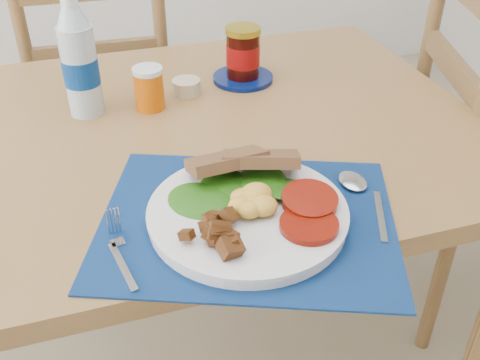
% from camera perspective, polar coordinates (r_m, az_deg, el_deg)
% --- Properties ---
extents(table, '(1.40, 0.90, 0.75)m').
position_cam_1_polar(table, '(1.20, -9.44, 1.31)').
color(table, brown).
rests_on(table, ground).
extents(chair_far, '(0.44, 0.42, 1.15)m').
position_cam_1_polar(chair_far, '(1.81, -13.97, 9.56)').
color(chair_far, '#55301E').
rests_on(chair_far, ground).
extents(placemat, '(0.57, 0.51, 0.00)m').
position_cam_1_polar(placemat, '(0.90, 0.77, -4.12)').
color(placemat, '#040F31').
rests_on(placemat, table).
extents(breakfast_plate, '(0.31, 0.31, 0.08)m').
position_cam_1_polar(breakfast_plate, '(0.88, 0.49, -3.16)').
color(breakfast_plate, silver).
rests_on(breakfast_plate, placemat).
extents(fork, '(0.03, 0.16, 0.00)m').
position_cam_1_polar(fork, '(0.85, -12.15, -7.08)').
color(fork, '#B2B5BA').
rests_on(fork, placemat).
extents(spoon, '(0.06, 0.19, 0.01)m').
position_cam_1_polar(spoon, '(0.97, 12.11, -1.17)').
color(spoon, '#B2B5BA').
rests_on(spoon, placemat).
extents(water_bottle, '(0.07, 0.07, 0.25)m').
position_cam_1_polar(water_bottle, '(1.21, -15.97, 11.31)').
color(water_bottle, '#ADBFCC').
rests_on(water_bottle, table).
extents(juice_glass, '(0.06, 0.06, 0.09)m').
position_cam_1_polar(juice_glass, '(1.23, -9.21, 9.07)').
color(juice_glass, '#C95405').
rests_on(juice_glass, table).
extents(ramekin, '(0.06, 0.06, 0.03)m').
position_cam_1_polar(ramekin, '(1.30, -5.48, 9.42)').
color(ramekin, '#BFB28C').
rests_on(ramekin, table).
extents(jam_on_saucer, '(0.14, 0.14, 0.13)m').
position_cam_1_polar(jam_on_saucer, '(1.34, 0.31, 12.34)').
color(jam_on_saucer, '#051551').
rests_on(jam_on_saucer, table).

